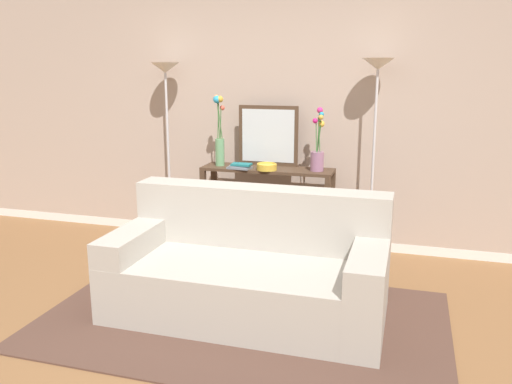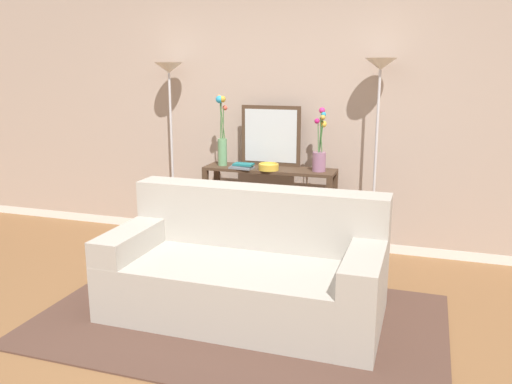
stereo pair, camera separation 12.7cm
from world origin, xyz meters
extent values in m
cube|color=brown|center=(0.00, 0.00, -0.01)|extent=(16.00, 16.00, 0.02)
cube|color=white|center=(0.00, 2.22, 0.04)|extent=(12.00, 0.15, 0.09)
cube|color=#B29E8E|center=(0.00, 2.22, 1.53)|extent=(12.00, 0.14, 2.87)
cube|color=#51382D|center=(0.18, 0.38, 0.01)|extent=(2.84, 1.75, 0.01)
cube|color=#ADA89E|center=(0.18, 0.48, 0.21)|extent=(1.96, 0.96, 0.42)
cube|color=#ADA89E|center=(0.19, 0.83, 0.65)|extent=(1.96, 0.26, 0.46)
cube|color=#ADA89E|center=(-0.67, 0.48, 0.30)|extent=(0.24, 0.96, 0.60)
cube|color=#ADA89E|center=(1.04, 0.48, 0.30)|extent=(0.24, 0.96, 0.60)
cube|color=#473323|center=(-0.04, 1.85, 0.82)|extent=(1.25, 0.34, 0.03)
cube|color=#473323|center=(-0.04, 1.85, 0.15)|extent=(1.15, 0.29, 0.01)
cube|color=#473323|center=(-0.64, 1.70, 0.40)|extent=(0.05, 0.05, 0.80)
cube|color=#473323|center=(0.56, 1.70, 0.40)|extent=(0.05, 0.05, 0.80)
cube|color=#473323|center=(-0.64, 2.00, 0.40)|extent=(0.05, 0.05, 0.80)
cube|color=#473323|center=(0.56, 2.00, 0.40)|extent=(0.05, 0.05, 0.80)
cylinder|color=silver|center=(-1.09, 1.91, 0.01)|extent=(0.26, 0.26, 0.02)
cylinder|color=silver|center=(-1.09, 1.91, 0.86)|extent=(0.02, 0.02, 1.68)
cone|color=silver|center=(-1.09, 1.91, 1.75)|extent=(0.28, 0.28, 0.10)
cylinder|color=silver|center=(0.94, 1.91, 0.01)|extent=(0.26, 0.26, 0.02)
cylinder|color=silver|center=(0.94, 1.91, 0.88)|extent=(0.02, 0.02, 1.72)
cone|color=silver|center=(0.94, 1.91, 1.79)|extent=(0.28, 0.28, 0.10)
cube|color=#473323|center=(-0.07, 1.99, 1.12)|extent=(0.59, 0.02, 0.58)
cube|color=silver|center=(-0.07, 1.98, 1.12)|extent=(0.52, 0.01, 0.51)
cylinder|color=#669E6B|center=(-0.51, 1.84, 0.96)|extent=(0.09, 0.09, 0.26)
cylinder|color=#3D7538|center=(-0.52, 1.82, 1.28)|extent=(0.03, 0.01, 0.37)
sphere|color=#2A99C8|center=(-0.52, 1.80, 1.47)|extent=(0.07, 0.07, 0.07)
cylinder|color=#3D7538|center=(-0.52, 1.84, 1.29)|extent=(0.02, 0.03, 0.39)
sphere|color=#EA9444|center=(-0.54, 1.85, 1.48)|extent=(0.05, 0.05, 0.05)
cylinder|color=#3D7538|center=(-0.50, 1.83, 1.28)|extent=(0.04, 0.03, 0.38)
sphere|color=gold|center=(-0.49, 1.81, 1.47)|extent=(0.06, 0.06, 0.06)
cylinder|color=#3D7538|center=(-0.50, 1.85, 1.24)|extent=(0.03, 0.02, 0.29)
sphere|color=#DC5542|center=(-0.49, 1.86, 1.38)|extent=(0.05, 0.05, 0.05)
cylinder|color=gray|center=(0.44, 1.84, 0.92)|extent=(0.12, 0.12, 0.18)
cylinder|color=#3D7538|center=(0.45, 1.83, 1.16)|extent=(0.03, 0.03, 0.32)
sphere|color=gold|center=(0.47, 1.82, 1.32)|extent=(0.05, 0.05, 0.05)
cylinder|color=#3D7538|center=(0.44, 1.86, 1.19)|extent=(0.02, 0.01, 0.38)
sphere|color=#D92D80|center=(0.44, 1.88, 1.38)|extent=(0.06, 0.06, 0.06)
cylinder|color=#3D7538|center=(0.43, 1.83, 1.15)|extent=(0.02, 0.02, 0.28)
sphere|color=#C91E70|center=(0.41, 1.81, 1.29)|extent=(0.05, 0.05, 0.05)
cylinder|color=#3D7538|center=(0.45, 1.86, 1.18)|extent=(0.04, 0.03, 0.34)
sphere|color=#2498CA|center=(0.46, 1.87, 1.35)|extent=(0.05, 0.05, 0.05)
cylinder|color=#3D7538|center=(0.45, 1.86, 1.13)|extent=(0.04, 0.03, 0.25)
sphere|color=gold|center=(0.46, 1.87, 1.26)|extent=(0.06, 0.06, 0.06)
cylinder|color=gold|center=(-0.02, 1.75, 0.85)|extent=(0.19, 0.19, 0.05)
torus|color=gold|center=(-0.02, 1.75, 0.88)|extent=(0.19, 0.19, 0.01)
cube|color=slate|center=(-0.28, 1.74, 0.84)|extent=(0.23, 0.16, 0.02)
cube|color=slate|center=(-0.28, 1.75, 0.85)|extent=(0.20, 0.14, 0.01)
cube|color=#1E7075|center=(-0.26, 1.74, 0.87)|extent=(0.19, 0.12, 0.02)
cube|color=silver|center=(-0.53, 1.85, 0.06)|extent=(0.03, 0.14, 0.12)
cube|color=maroon|center=(-0.49, 1.85, 0.05)|extent=(0.06, 0.13, 0.10)
cube|color=#B77F33|center=(-0.43, 1.85, 0.05)|extent=(0.05, 0.15, 0.10)
cube|color=#1E7075|center=(-0.39, 1.85, 0.05)|extent=(0.03, 0.15, 0.10)
cube|color=slate|center=(-0.35, 1.85, 0.06)|extent=(0.03, 0.13, 0.11)
cube|color=#6B3360|center=(-0.32, 1.85, 0.06)|extent=(0.03, 0.16, 0.12)
cube|color=gold|center=(-0.28, 1.85, 0.06)|extent=(0.05, 0.16, 0.12)
cube|color=tan|center=(-0.24, 1.85, 0.06)|extent=(0.03, 0.15, 0.13)
cube|color=#BC3328|center=(-0.21, 1.85, 0.05)|extent=(0.03, 0.15, 0.10)
cube|color=#2D2D33|center=(-0.17, 1.85, 0.06)|extent=(0.04, 0.16, 0.11)
camera|label=1|loc=(1.25, -2.90, 1.77)|focal=37.04mm
camera|label=2|loc=(1.38, -2.86, 1.77)|focal=37.04mm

